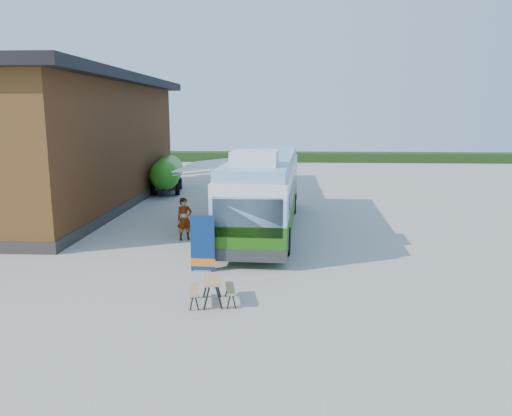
# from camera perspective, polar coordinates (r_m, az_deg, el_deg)

# --- Properties ---
(ground) EXTENTS (100.00, 100.00, 0.00)m
(ground) POSITION_cam_1_polar(r_m,az_deg,el_deg) (18.96, -3.77, -5.65)
(ground) COLOR #BCB7AD
(ground) RESTS_ON ground
(barn) EXTENTS (9.60, 21.20, 7.50)m
(barn) POSITION_cam_1_polar(r_m,az_deg,el_deg) (30.87, -21.33, 6.80)
(barn) COLOR brown
(barn) RESTS_ON ground
(hedge) EXTENTS (40.00, 3.00, 1.00)m
(hedge) POSITION_cam_1_polar(r_m,az_deg,el_deg) (56.54, 9.13, 5.77)
(hedge) COLOR #264419
(hedge) RESTS_ON ground
(bus) EXTENTS (3.35, 13.01, 3.96)m
(bus) POSITION_cam_1_polar(r_m,az_deg,el_deg) (23.07, 0.95, 2.16)
(bus) COLOR #2B7112
(bus) RESTS_ON ground
(awning) EXTENTS (3.15, 4.82, 0.55)m
(awning) POSITION_cam_1_polar(r_m,az_deg,el_deg) (23.28, -4.30, 4.65)
(awning) COLOR white
(awning) RESTS_ON ground
(banner) EXTENTS (0.86, 0.21, 1.97)m
(banner) POSITION_cam_1_polar(r_m,az_deg,el_deg) (17.19, -6.11, -4.64)
(banner) COLOR navy
(banner) RESTS_ON ground
(picnic_table) EXTENTS (1.44, 1.32, 0.72)m
(picnic_table) POSITION_cam_1_polar(r_m,az_deg,el_deg) (14.42, -5.03, -8.80)
(picnic_table) COLOR tan
(picnic_table) RESTS_ON ground
(person_a) EXTENTS (0.80, 0.71, 1.83)m
(person_a) POSITION_cam_1_polar(r_m,az_deg,el_deg) (21.48, -8.17, -1.25)
(person_a) COLOR #999999
(person_a) RESTS_ON ground
(person_b) EXTENTS (1.01, 1.12, 1.88)m
(person_b) POSITION_cam_1_polar(r_m,az_deg,el_deg) (22.72, -3.21, -0.43)
(person_b) COLOR #999999
(person_b) RESTS_ON ground
(slurry_tanker) EXTENTS (2.53, 6.39, 2.38)m
(slurry_tanker) POSITION_cam_1_polar(r_m,az_deg,el_deg) (34.59, -10.10, 4.03)
(slurry_tanker) COLOR #2C8C19
(slurry_tanker) RESTS_ON ground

